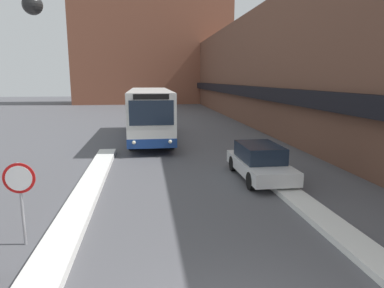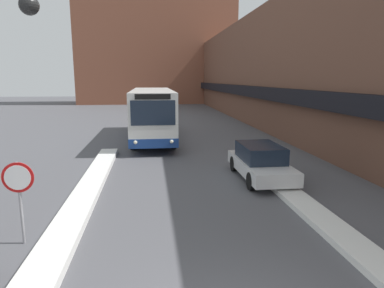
# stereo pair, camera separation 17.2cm
# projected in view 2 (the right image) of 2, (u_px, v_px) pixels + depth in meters

# --- Properties ---
(building_row_right) EXTENTS (5.50, 60.00, 9.77)m
(building_row_right) POSITION_uv_depth(u_px,v_px,m) (283.00, 70.00, 28.93)
(building_row_right) COLOR brown
(building_row_right) RESTS_ON ground_plane
(building_backdrop_far) EXTENTS (26.00, 8.00, 19.26)m
(building_backdrop_far) POSITION_uv_depth(u_px,v_px,m) (157.00, 46.00, 57.76)
(building_backdrop_far) COLOR brown
(building_backdrop_far) RESTS_ON ground_plane
(snow_bank_left) EXTENTS (0.90, 17.43, 0.24)m
(snow_bank_left) POSITION_uv_depth(u_px,v_px,m) (78.00, 208.00, 10.74)
(snow_bank_left) COLOR silver
(snow_bank_left) RESTS_ON ground_plane
(snow_bank_right) EXTENTS (0.90, 18.35, 0.19)m
(snow_bank_right) POSITION_uv_depth(u_px,v_px,m) (327.00, 223.00, 9.64)
(snow_bank_right) COLOR silver
(snow_bank_right) RESTS_ON ground_plane
(city_bus) EXTENTS (2.67, 11.67, 3.38)m
(city_bus) POSITION_uv_depth(u_px,v_px,m) (152.00, 112.00, 23.41)
(city_bus) COLOR silver
(city_bus) RESTS_ON ground_plane
(parked_car_front) EXTENTS (1.79, 4.38, 1.44)m
(parked_car_front) POSITION_uv_depth(u_px,v_px,m) (260.00, 162.00, 14.15)
(parked_car_front) COLOR silver
(parked_car_front) RESTS_ON ground_plane
(stop_sign) EXTENTS (0.76, 0.08, 2.12)m
(stop_sign) POSITION_uv_depth(u_px,v_px,m) (19.00, 186.00, 8.37)
(stop_sign) COLOR gray
(stop_sign) RESTS_ON ground_plane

